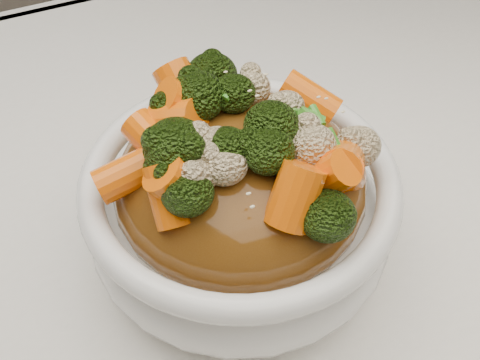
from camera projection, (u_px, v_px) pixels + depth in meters
name	position (u px, v px, depth m)	size (l,w,h in m)	color
tablecloth	(220.00, 240.00, 0.46)	(1.20, 0.80, 0.04)	white
bowl	(240.00, 211.00, 0.40)	(0.22, 0.22, 0.09)	white
sauce_base	(240.00, 183.00, 0.38)	(0.17, 0.17, 0.09)	#613710
carrots	(240.00, 113.00, 0.34)	(0.17, 0.17, 0.05)	orange
broccoli	(240.00, 114.00, 0.34)	(0.17, 0.17, 0.04)	black
cauliflower	(240.00, 116.00, 0.34)	(0.17, 0.17, 0.04)	beige
scallions	(240.00, 111.00, 0.34)	(0.13, 0.13, 0.02)	#337E1D
sesame_seeds	(240.00, 111.00, 0.34)	(0.15, 0.15, 0.01)	beige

